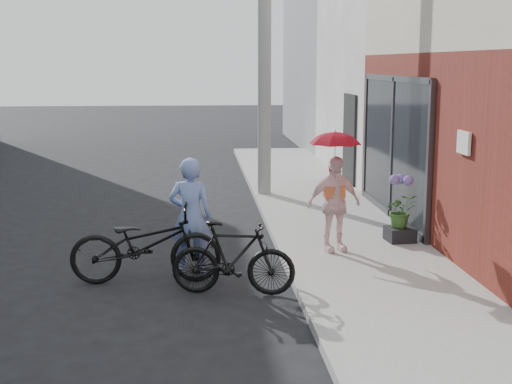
{
  "coord_description": "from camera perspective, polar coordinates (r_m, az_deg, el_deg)",
  "views": [
    {
      "loc": [
        -0.32,
        -8.8,
        2.85
      ],
      "look_at": [
        0.48,
        0.78,
        1.1
      ],
      "focal_mm": 50.0,
      "sensor_mm": 36.0,
      "label": 1
    }
  ],
  "objects": [
    {
      "name": "east_building_far",
      "position": [
        25.92,
        12.31,
        11.51
      ],
      "size": [
        8.0,
        8.0,
        7.0
      ],
      "primitive_type": "cube",
      "color": "gray",
      "rests_on": "ground"
    },
    {
      "name": "planter",
      "position": [
        11.28,
        11.44,
        -3.33
      ],
      "size": [
        0.45,
        0.45,
        0.22
      ],
      "primitive_type": "cube",
      "rotation": [
        0.0,
        0.0,
        0.09
      ],
      "color": "black",
      "rests_on": "sidewalk"
    },
    {
      "name": "potted_plant",
      "position": [
        11.2,
        11.5,
        -1.47
      ],
      "size": [
        0.48,
        0.41,
        0.53
      ],
      "primitive_type": "imported",
      "color": "#345B24",
      "rests_on": "planter"
    },
    {
      "name": "bike_right",
      "position": [
        8.85,
        -1.83,
        -5.32
      ],
      "size": [
        1.6,
        0.7,
        0.93
      ],
      "primitive_type": "imported",
      "rotation": [
        0.0,
        0.0,
        1.39
      ],
      "color": "black",
      "rests_on": "ground"
    },
    {
      "name": "plaster_building",
      "position": [
        19.33,
        18.48,
        11.72
      ],
      "size": [
        8.0,
        6.0,
        7.0
      ],
      "primitive_type": "cube",
      "color": "white",
      "rests_on": "ground"
    },
    {
      "name": "parasol",
      "position": [
        10.28,
        6.36,
        4.61
      ],
      "size": [
        0.72,
        0.72,
        0.63
      ],
      "primitive_type": "imported",
      "color": "red",
      "rests_on": "kimono_woman"
    },
    {
      "name": "utility_pole",
      "position": [
        14.88,
        0.69,
        12.82
      ],
      "size": [
        0.28,
        0.28,
        7.0
      ],
      "primitive_type": "cylinder",
      "color": "#9E9E99",
      "rests_on": "ground"
    },
    {
      "name": "ground",
      "position": [
        9.25,
        -2.61,
        -7.63
      ],
      "size": [
        80.0,
        80.0,
        0.0
      ],
      "primitive_type": "plane",
      "color": "black",
      "rests_on": "ground"
    },
    {
      "name": "kimono_woman",
      "position": [
        10.43,
        6.25,
        -0.96
      ],
      "size": [
        0.88,
        0.54,
        1.4
      ],
      "primitive_type": "imported",
      "rotation": [
        0.0,
        0.0,
        0.25
      ],
      "color": "#F8D0D1",
      "rests_on": "sidewalk"
    },
    {
      "name": "officer",
      "position": [
        9.64,
        -5.26,
        -1.97
      ],
      "size": [
        0.63,
        0.46,
        1.61
      ],
      "primitive_type": "imported",
      "rotation": [
        0.0,
        0.0,
        3.01
      ],
      "color": "#738ACD",
      "rests_on": "ground"
    },
    {
      "name": "bike_left",
      "position": [
        9.41,
        -8.81,
        -4.16
      ],
      "size": [
        1.96,
        0.7,
        1.03
      ],
      "primitive_type": "imported",
      "rotation": [
        0.0,
        0.0,
        1.58
      ],
      "color": "black",
      "rests_on": "ground"
    },
    {
      "name": "curb",
      "position": [
        11.22,
        1.8,
        -4.08
      ],
      "size": [
        0.12,
        24.0,
        0.12
      ],
      "primitive_type": "cube",
      "color": "#9E9E99",
      "rests_on": "ground"
    },
    {
      "name": "sidewalk",
      "position": [
        11.41,
        7.61,
        -3.93
      ],
      "size": [
        2.2,
        24.0,
        0.12
      ],
      "primitive_type": "cube",
      "color": "gray",
      "rests_on": "ground"
    }
  ]
}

